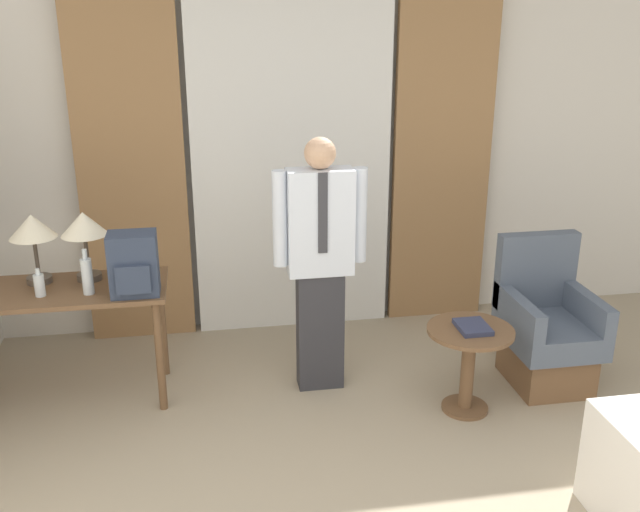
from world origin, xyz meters
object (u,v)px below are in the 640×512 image
(desk, at_px, (64,305))
(side_table, at_px, (469,355))
(person, at_px, (320,257))
(backpack, at_px, (134,265))
(table_lamp_left, at_px, (33,230))
(armchair, at_px, (546,332))
(bottle_near_edge, at_px, (39,285))
(book, at_px, (473,327))
(table_lamp_right, at_px, (84,228))
(bottle_by_lamp, at_px, (87,275))

(desk, xyz_separation_m, side_table, (2.38, -0.55, -0.27))
(person, height_order, side_table, person)
(backpack, bearing_deg, table_lamp_left, 154.31)
(table_lamp_left, xyz_separation_m, armchair, (3.16, -0.41, -0.73))
(bottle_near_edge, distance_m, side_table, 2.56)
(armchair, distance_m, side_table, 0.68)
(book, bearing_deg, desk, 166.86)
(table_lamp_left, xyz_separation_m, table_lamp_right, (0.29, 0.00, 0.00))
(table_lamp_right, xyz_separation_m, bottle_near_edge, (-0.25, -0.22, -0.26))
(table_lamp_right, distance_m, backpack, 0.44)
(backpack, relative_size, person, 0.23)
(bottle_near_edge, bearing_deg, desk, 43.96)
(table_lamp_right, relative_size, armchair, 0.46)
(table_lamp_right, relative_size, side_table, 0.79)
(backpack, bearing_deg, side_table, -11.35)
(book, bearing_deg, bottle_by_lamp, 168.55)
(table_lamp_left, distance_m, bottle_by_lamp, 0.45)
(person, bearing_deg, backpack, -176.72)
(bottle_by_lamp, xyz_separation_m, armchair, (2.84, -0.18, -0.51))
(side_table, bearing_deg, person, 151.31)
(bottle_near_edge, xyz_separation_m, backpack, (0.55, -0.06, 0.11))
(table_lamp_right, xyz_separation_m, side_table, (2.23, -0.67, -0.71))
(table_lamp_right, xyz_separation_m, backpack, (0.30, -0.29, -0.15))
(table_lamp_right, bearing_deg, table_lamp_left, 180.00)
(bottle_near_edge, distance_m, book, 2.54)
(bottle_near_edge, bearing_deg, person, -0.02)
(table_lamp_left, bearing_deg, bottle_near_edge, -78.18)
(table_lamp_right, relative_size, bottle_by_lamp, 1.57)
(bottle_near_edge, height_order, person, person)
(bottle_by_lamp, distance_m, side_table, 2.30)
(book, bearing_deg, side_table, 136.88)
(desk, relative_size, book, 5.50)
(backpack, bearing_deg, armchair, -2.74)
(bottle_by_lamp, bearing_deg, backpack, -10.88)
(desk, distance_m, book, 2.45)
(desk, relative_size, armchair, 1.30)
(bottle_by_lamp, bearing_deg, table_lamp_right, 96.23)
(bottle_by_lamp, bearing_deg, book, -11.45)
(table_lamp_right, height_order, armchair, table_lamp_right)
(person, distance_m, armchair, 1.56)
(person, bearing_deg, armchair, -7.30)
(desk, xyz_separation_m, person, (1.55, -0.10, 0.25))
(armchair, xyz_separation_m, book, (-0.62, -0.27, 0.21))
(table_lamp_right, height_order, bottle_by_lamp, table_lamp_right)
(book, bearing_deg, person, 151.14)
(table_lamp_left, relative_size, person, 0.27)
(armchair, bearing_deg, desk, 174.61)
(table_lamp_right, height_order, side_table, table_lamp_right)
(backpack, distance_m, person, 1.11)
(bottle_by_lamp, relative_size, book, 1.23)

